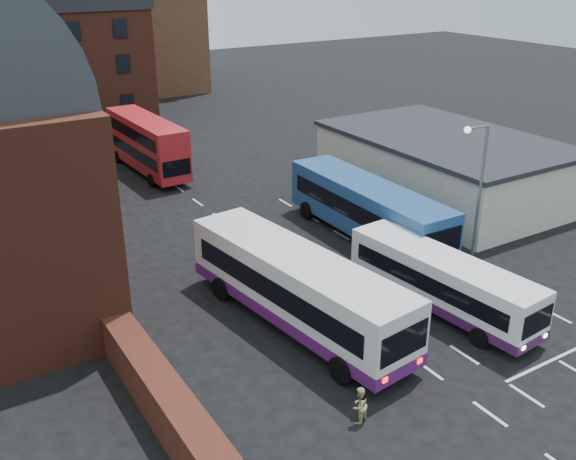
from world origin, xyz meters
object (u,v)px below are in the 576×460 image
bus_blue (368,207)px  pedestrian_beige (359,405)px  bus_white_outbound (297,284)px  bus_red_double (147,144)px  street_lamp (477,183)px  bus_white_inbound (442,279)px

bus_blue → pedestrian_beige: (-10.33, -12.70, -1.26)m
bus_white_outbound → pedestrian_beige: size_ratio=8.88×
bus_white_outbound → pedestrian_beige: 7.12m
bus_red_double → street_lamp: size_ratio=1.35×
bus_blue → street_lamp: (2.33, -5.80, 2.72)m
bus_red_double → pedestrian_beige: bearing=81.0°
street_lamp → pedestrian_beige: (-12.66, -6.90, -3.97)m
street_lamp → pedestrian_beige: 14.96m
bus_blue → bus_red_double: size_ratio=1.17×
bus_blue → bus_red_double: (-6.42, 18.69, 0.25)m
bus_blue → pedestrian_beige: size_ratio=8.53×
bus_white_inbound → pedestrian_beige: bearing=22.8°
bus_red_double → pedestrian_beige: size_ratio=7.29×
bus_red_double → pedestrian_beige: bus_red_double is taller
bus_white_inbound → bus_blue: bearing=-110.2°
street_lamp → pedestrian_beige: size_ratio=5.39×
bus_white_inbound → bus_white_outbound: bearing=-26.2°
bus_white_inbound → bus_blue: (2.21, 8.35, 0.38)m
street_lamp → bus_blue: bearing=111.9°
bus_white_outbound → bus_blue: bearing=27.4°
bus_white_inbound → bus_red_double: bearing=-86.5°
bus_white_outbound → bus_blue: (8.64, 5.90, -0.05)m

